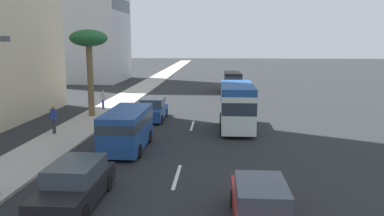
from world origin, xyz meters
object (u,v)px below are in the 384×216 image
at_px(car_seventh, 232,92).
at_px(van_third, 127,127).
at_px(car_second, 153,109).
at_px(palm_tree, 89,43).
at_px(car_lead, 75,185).
at_px(car_fifth, 260,206).
at_px(pedestrian_mid_block, 103,99).
at_px(pedestrian_near_lamp, 54,118).
at_px(minibus_fourth, 237,105).
at_px(van_sixth, 233,80).

bearing_deg(car_seventh, van_third, 161.40).
distance_m(car_second, palm_tree, 7.12).
relative_size(car_second, car_seventh, 0.92).
height_order(car_lead, car_seventh, car_seventh).
bearing_deg(car_fifth, pedestrian_mid_block, 28.59).
bearing_deg(car_seventh, pedestrian_near_lamp, 144.39).
xyz_separation_m(van_third, minibus_fourth, (5.39, -6.33, 0.42)).
relative_size(car_second, minibus_fourth, 0.72).
relative_size(van_third, pedestrian_mid_block, 3.29).
bearing_deg(car_second, van_sixth, 158.88).
height_order(van_sixth, car_seventh, van_sixth).
height_order(pedestrian_near_lamp, palm_tree, palm_tree).
bearing_deg(minibus_fourth, car_seventh, -0.71).
height_order(minibus_fourth, car_fifth, minibus_fourth).
distance_m(minibus_fourth, car_fifth, 14.25).
bearing_deg(car_second, minibus_fourth, 64.89).
bearing_deg(palm_tree, pedestrian_mid_block, 0.99).
bearing_deg(minibus_fourth, pedestrian_near_lamp, 102.82).
height_order(car_lead, van_third, van_third).
height_order(pedestrian_mid_block, palm_tree, palm_tree).
relative_size(van_sixth, pedestrian_near_lamp, 2.73).
relative_size(car_second, van_sixth, 0.88).
height_order(pedestrian_near_lamp, pedestrian_mid_block, pedestrian_near_lamp).
distance_m(van_sixth, pedestrian_near_lamp, 26.13).
xyz_separation_m(car_second, van_third, (-8.34, 0.05, 0.50)).
bearing_deg(van_sixth, van_third, 165.24).
xyz_separation_m(van_third, car_fifth, (-8.83, -6.42, -0.54)).
bearing_deg(pedestrian_near_lamp, palm_tree, -88.91).
relative_size(car_second, pedestrian_near_lamp, 2.39).
distance_m(van_third, car_fifth, 10.93).
height_order(car_second, pedestrian_near_lamp, pedestrian_near_lamp).
relative_size(car_lead, pedestrian_near_lamp, 2.53).
xyz_separation_m(car_fifth, pedestrian_near_lamp, (11.56, 11.79, 0.43)).
bearing_deg(pedestrian_mid_block, pedestrian_near_lamp, 62.80).
height_order(van_third, car_seventh, van_third).
xyz_separation_m(van_sixth, car_seventh, (-6.54, 0.31, -0.56)).
bearing_deg(palm_tree, car_fifth, -147.28).
distance_m(minibus_fourth, van_sixth, 20.46).
relative_size(van_third, van_sixth, 1.06).
xyz_separation_m(van_sixth, pedestrian_mid_block, (-13.77, 11.78, -0.29)).
distance_m(van_sixth, car_seventh, 6.57).
bearing_deg(pedestrian_near_lamp, van_third, 158.44).
relative_size(minibus_fourth, van_sixth, 1.21).
bearing_deg(minibus_fourth, car_fifth, -179.61).
bearing_deg(minibus_fourth, van_third, 130.45).
xyz_separation_m(car_second, pedestrian_near_lamp, (-5.61, 5.42, 0.39)).
relative_size(car_fifth, pedestrian_mid_block, 2.81).
relative_size(car_lead, palm_tree, 0.69).
distance_m(pedestrian_near_lamp, palm_tree, 7.70).
relative_size(pedestrian_mid_block, palm_tree, 0.24).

